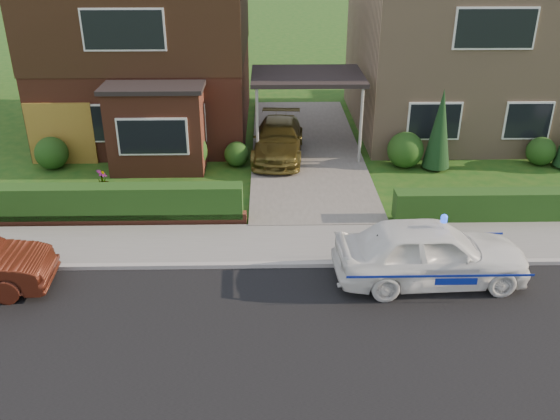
{
  "coord_description": "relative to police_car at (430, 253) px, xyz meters",
  "views": [
    {
      "loc": [
        -1.34,
        -9.02,
        7.39
      ],
      "look_at": [
        -1.08,
        3.5,
        1.3
      ],
      "focal_mm": 38.0,
      "sensor_mm": 36.0,
      "label": 1
    }
  ],
  "objects": [
    {
      "name": "dwarf_wall",
      "position": [
        -8.06,
        2.9,
        -0.56
      ],
      "size": [
        7.7,
        0.25,
        0.36
      ],
      "primitive_type": "cube",
      "color": "brown",
      "rests_on": "ground"
    },
    {
      "name": "house_right",
      "position": [
        3.54,
        11.59,
        2.93
      ],
      "size": [
        7.5,
        8.06,
        7.25
      ],
      "color": "tan",
      "rests_on": "ground"
    },
    {
      "name": "hedge_left",
      "position": [
        -8.06,
        3.05,
        -0.74
      ],
      "size": [
        7.5,
        0.55,
        0.9
      ],
      "primitive_type": "cube",
      "color": "#1D3D13",
      "rests_on": "ground"
    },
    {
      "name": "shrub_left_mid",
      "position": [
        -6.26,
        6.9,
        -0.08
      ],
      "size": [
        1.32,
        1.32,
        1.32
      ],
      "primitive_type": "sphere",
      "color": "#1D3D13",
      "rests_on": "ground"
    },
    {
      "name": "carport_link",
      "position": [
        -2.26,
        8.55,
        1.92
      ],
      "size": [
        3.8,
        3.0,
        2.77
      ],
      "color": "black",
      "rests_on": "ground"
    },
    {
      "name": "driveway",
      "position": [
        -2.26,
        8.6,
        -0.68
      ],
      "size": [
        3.8,
        12.0,
        0.12
      ],
      "primitive_type": "cube",
      "color": "#666059",
      "rests_on": "ground"
    },
    {
      "name": "shrub_right_mid",
      "position": [
        5.54,
        7.1,
        -0.26
      ],
      "size": [
        0.96,
        0.96,
        0.96
      ],
      "primitive_type": "sphere",
      "color": "#1D3D13",
      "rests_on": "ground"
    },
    {
      "name": "house_left",
      "position": [
        -8.05,
        11.5,
        3.08
      ],
      "size": [
        7.5,
        9.53,
        7.25
      ],
      "color": "brown",
      "rests_on": "ground"
    },
    {
      "name": "hedge_right",
      "position": [
        3.54,
        2.95,
        -0.74
      ],
      "size": [
        7.5,
        0.55,
        0.8
      ],
      "primitive_type": "cube",
      "color": "#1D3D13",
      "rests_on": "ground"
    },
    {
      "name": "ground",
      "position": [
        -2.26,
        -2.4,
        -0.74
      ],
      "size": [
        120.0,
        120.0,
        0.0
      ],
      "primitive_type": "plane",
      "color": "#184C14",
      "rests_on": "ground"
    },
    {
      "name": "shrub_left_far",
      "position": [
        -10.76,
        7.1,
        -0.2
      ],
      "size": [
        1.08,
        1.08,
        1.08
      ],
      "primitive_type": "sphere",
      "color": "#1D3D13",
      "rests_on": "ground"
    },
    {
      "name": "conifer_a",
      "position": [
        1.94,
        6.8,
        0.56
      ],
      "size": [
        0.9,
        0.9,
        2.6
      ],
      "primitive_type": "cone",
      "color": "black",
      "rests_on": "ground"
    },
    {
      "name": "potted_plant_a",
      "position": [
        -6.03,
        3.74,
        -0.33
      ],
      "size": [
        0.5,
        0.42,
        0.81
      ],
      "primitive_type": "imported",
      "rotation": [
        0.0,
        0.0,
        -0.34
      ],
      "color": "gray",
      "rests_on": "ground"
    },
    {
      "name": "potted_plant_b",
      "position": [
        -7.72,
        6.6,
        -0.32
      ],
      "size": [
        0.57,
        0.53,
        0.83
      ],
      "primitive_type": "imported",
      "rotation": [
        0.0,
        0.0,
        1.12
      ],
      "color": "gray",
      "rests_on": "ground"
    },
    {
      "name": "driveway_car",
      "position": [
        -3.26,
        7.83,
        -0.03
      ],
      "size": [
        1.93,
        4.14,
        1.17
      ],
      "primitive_type": "imported",
      "rotation": [
        0.0,
        0.0,
        -0.08
      ],
      "color": "brown",
      "rests_on": "driveway"
    },
    {
      "name": "shrub_left_near",
      "position": [
        -4.66,
        7.2,
        -0.32
      ],
      "size": [
        0.84,
        0.84,
        0.84
      ],
      "primitive_type": "sphere",
      "color": "#1D3D13",
      "rests_on": "ground"
    },
    {
      "name": "road",
      "position": [
        -2.26,
        -2.4,
        -0.74
      ],
      "size": [
        60.0,
        6.0,
        0.02
      ],
      "primitive_type": "cube",
      "color": "black",
      "rests_on": "ground"
    },
    {
      "name": "garage_door",
      "position": [
        -10.51,
        7.56,
        0.31
      ],
      "size": [
        2.2,
        0.1,
        2.1
      ],
      "primitive_type": "cube",
      "color": "brown",
      "rests_on": "ground"
    },
    {
      "name": "potted_plant_c",
      "position": [
        -8.62,
        5.09,
        -0.38
      ],
      "size": [
        0.46,
        0.46,
        0.72
      ],
      "primitive_type": "imported",
      "rotation": [
        0.0,
        0.0,
        1.74
      ],
      "color": "gray",
      "rests_on": "ground"
    },
    {
      "name": "police_car",
      "position": [
        0.0,
        0.0,
        0.0
      ],
      "size": [
        3.97,
        4.39,
        1.63
      ],
      "rotation": [
        0.0,
        0.0,
        1.62
      ],
      "color": "white",
      "rests_on": "ground"
    },
    {
      "name": "shrub_right_near",
      "position": [
        0.94,
        7.0,
        -0.14
      ],
      "size": [
        1.2,
        1.2,
        1.2
      ],
      "primitive_type": "sphere",
      "color": "#1D3D13",
      "rests_on": "ground"
    },
    {
      "name": "kerb",
      "position": [
        -2.26,
        0.65,
        -0.68
      ],
      "size": [
        60.0,
        0.16,
        0.12
      ],
      "primitive_type": "cube",
      "color": "#9E9993",
      "rests_on": "ground"
    },
    {
      "name": "sidewalk",
      "position": [
        -2.26,
        1.7,
        -0.69
      ],
      "size": [
        60.0,
        2.0,
        0.1
      ],
      "primitive_type": "cube",
      "color": "slate",
      "rests_on": "ground"
    }
  ]
}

